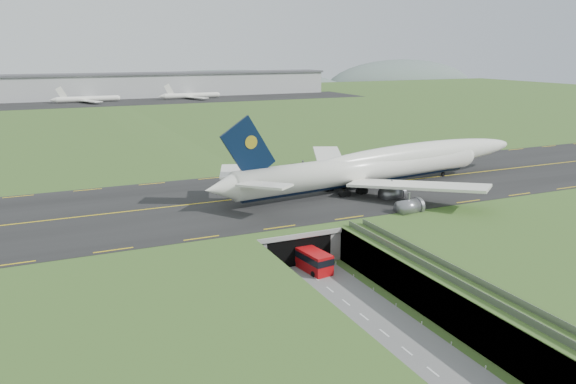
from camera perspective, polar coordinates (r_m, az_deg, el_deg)
name	(u,v)px	position (r m, az deg, el deg)	size (l,w,h in m)	color
ground	(321,284)	(90.82, 3.37, -9.28)	(900.00, 900.00, 0.00)	#3A5722
airfield_deck	(321,266)	(89.66, 3.40, -7.52)	(800.00, 800.00, 6.00)	gray
trench_road	(344,302)	(84.80, 5.75, -11.04)	(12.00, 75.00, 0.20)	slate
taxiway	(249,198)	(117.44, -4.02, -0.63)	(800.00, 44.00, 0.18)	black
tunnel_portal	(279,233)	(103.72, -0.87, -4.23)	(17.00, 22.30, 6.00)	gray
guideway	(459,286)	(80.09, 17.01, -9.11)	(3.00, 53.00, 7.05)	#A8A8A3
jumbo_jet	(384,165)	(128.00, 9.69, 2.72)	(85.83, 56.33, 18.79)	white
shuttle_tram	(311,260)	(95.22, 2.38, -6.88)	(4.40, 9.01, 3.50)	#B20B0F
cargo_terminal	(101,86)	(375.72, -18.51, 10.18)	(320.00, 67.00, 15.60)	#B2B2B2
distant_hills	(162,96)	(515.68, -12.72, 9.49)	(700.00, 91.00, 60.00)	#566763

